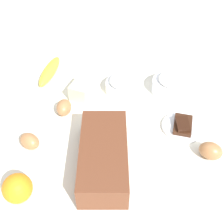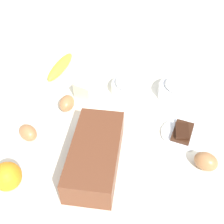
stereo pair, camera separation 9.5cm
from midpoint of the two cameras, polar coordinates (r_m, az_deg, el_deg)
The scene contains 11 objects.
ground_plane at distance 0.98m, azimuth -2.76°, elevation -2.24°, with size 2.40×2.40×0.02m, color silver.
loaf_pan at distance 0.83m, azimuth -4.88°, elevation -8.48°, with size 0.28×0.13×0.08m.
flour_bowl at distance 1.08m, azimuth 8.94°, elevation 5.20°, with size 0.14×0.14×0.07m.
sugar_bowl at distance 1.07m, azimuth -0.24°, elevation 5.20°, with size 0.13×0.13×0.07m.
banana at distance 1.19m, azimuth -14.08°, elevation 7.54°, with size 0.19×0.04×0.04m, color yellow.
orange_fruit at distance 0.82m, azimuth -20.90°, elevation -13.67°, with size 0.08×0.08×0.08m, color orange.
butter_block at distance 1.06m, azimuth -8.20°, elevation 4.18°, with size 0.09×0.06×0.06m, color #F4EDB2.
egg_near_butter at distance 0.93m, azimuth -18.33°, elevation -5.48°, with size 0.05×0.05×0.07m, color #A56F43.
egg_beside_bowl at distance 0.89m, azimuth 15.55°, elevation -7.33°, with size 0.05×0.05×0.07m, color #9D6940.
egg_loose at distance 1.01m, azimuth -11.85°, elevation 0.73°, with size 0.05×0.05×0.07m, color #A56F43.
chocolate_plate at distance 0.96m, azimuth 10.67°, elevation -2.84°, with size 0.13×0.13×0.03m.
Camera 1 is at (0.69, -0.00, 0.69)m, focal length 47.72 mm.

